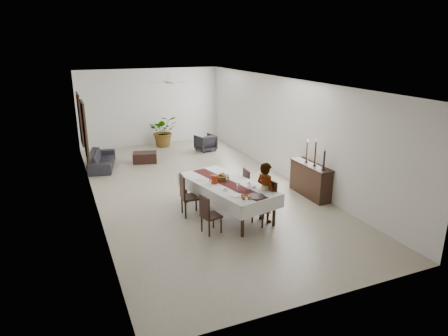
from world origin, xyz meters
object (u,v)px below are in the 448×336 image
dining_table_top (227,185)px  woman (265,192)px  sofa (102,160)px  sideboard_body (310,181)px  red_pitcher (214,179)px

dining_table_top → woman: bearing=-61.0°
woman → sofa: (-3.20, 6.10, -0.46)m
dining_table_top → sideboard_body: size_ratio=1.73×
red_pitcher → sofa: red_pitcher is taller
woman → sideboard_body: bearing=-80.7°
red_pitcher → woman: 1.33m
dining_table_top → sofa: dining_table_top is taller
sideboard_body → sofa: 7.30m
red_pitcher → woman: bearing=-41.1°
red_pitcher → woman: size_ratio=0.15×
dining_table_top → sideboard_body: bearing=-8.0°
dining_table_top → sofa: size_ratio=1.32×
woman → sideboard_body: (2.01, 1.00, -0.30)m
sideboard_body → red_pitcher: bearing=-177.5°
red_pitcher → sofa: size_ratio=0.11×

